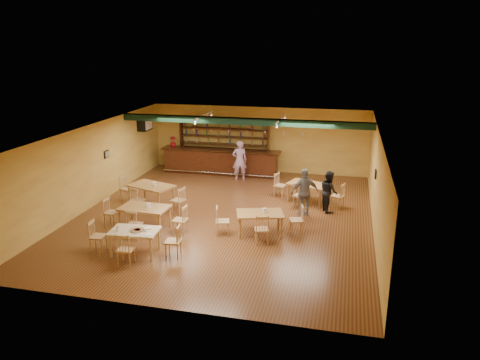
% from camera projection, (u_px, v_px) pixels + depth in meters
% --- Properties ---
extents(floor, '(12.00, 12.00, 0.00)m').
position_uv_depth(floor, '(225.00, 215.00, 16.17)').
color(floor, '#552D18').
rests_on(floor, ground).
extents(ceiling_beam, '(10.00, 0.30, 0.25)m').
position_uv_depth(ceiling_beam, '(243.00, 121.00, 17.95)').
color(ceiling_beam, black).
rests_on(ceiling_beam, ceiling).
extents(track_rail_left, '(0.05, 2.50, 0.05)m').
position_uv_depth(track_rail_left, '(204.00, 115.00, 18.89)').
color(track_rail_left, white).
rests_on(track_rail_left, ceiling).
extents(track_rail_right, '(0.05, 2.50, 0.05)m').
position_uv_depth(track_rail_right, '(281.00, 118.00, 18.18)').
color(track_rail_right, white).
rests_on(track_rail_right, ceiling).
extents(ac_unit, '(0.34, 0.70, 0.48)m').
position_uv_depth(ac_unit, '(145.00, 124.00, 20.46)').
color(ac_unit, white).
rests_on(ac_unit, wall_left).
extents(picture_left, '(0.04, 0.34, 0.28)m').
position_uv_depth(picture_left, '(107.00, 154.00, 17.71)').
color(picture_left, black).
rests_on(picture_left, wall_left).
extents(picture_right, '(0.04, 0.34, 0.28)m').
position_uv_depth(picture_right, '(376.00, 174.00, 15.05)').
color(picture_right, black).
rests_on(picture_right, wall_right).
extents(bar_counter, '(5.49, 0.85, 1.13)m').
position_uv_depth(bar_counter, '(221.00, 161.00, 21.16)').
color(bar_counter, black).
rests_on(bar_counter, ground).
extents(back_bar_hutch, '(4.24, 0.40, 2.28)m').
position_uv_depth(back_bar_hutch, '(224.00, 146.00, 21.58)').
color(back_bar_hutch, black).
rests_on(back_bar_hutch, ground).
extents(poinsettia, '(0.35, 0.35, 0.49)m').
position_uv_depth(poinsettia, '(173.00, 142.00, 21.43)').
color(poinsettia, '#B3101D').
rests_on(poinsettia, bar_counter).
extents(dining_table_a, '(1.83, 1.43, 0.81)m').
position_uv_depth(dining_table_a, '(152.00, 196.00, 16.99)').
color(dining_table_a, '#A7733B').
rests_on(dining_table_a, ground).
extents(dining_table_b, '(1.68, 1.33, 0.73)m').
position_uv_depth(dining_table_b, '(308.00, 193.00, 17.42)').
color(dining_table_b, '#A7733B').
rests_on(dining_table_b, ground).
extents(dining_table_c, '(1.59, 1.00, 0.77)m').
position_uv_depth(dining_table_c, '(145.00, 218.00, 14.87)').
color(dining_table_c, '#A7733B').
rests_on(dining_table_c, ground).
extents(dining_table_d, '(1.62, 1.23, 0.72)m').
position_uv_depth(dining_table_d, '(260.00, 223.00, 14.51)').
color(dining_table_d, '#A7733B').
rests_on(dining_table_d, ground).
extents(near_table, '(1.41, 0.97, 0.72)m').
position_uv_depth(near_table, '(135.00, 242.00, 13.17)').
color(near_table, tan).
rests_on(near_table, ground).
extents(pizza_tray, '(0.44, 0.44, 0.01)m').
position_uv_depth(pizza_tray, '(137.00, 230.00, 13.04)').
color(pizza_tray, silver).
rests_on(pizza_tray, near_table).
extents(parmesan_shaker, '(0.08, 0.08, 0.11)m').
position_uv_depth(parmesan_shaker, '(118.00, 229.00, 13.01)').
color(parmesan_shaker, '#EAE5C6').
rests_on(parmesan_shaker, near_table).
extents(napkin_stack, '(0.25, 0.24, 0.03)m').
position_uv_depth(napkin_stack, '(148.00, 228.00, 13.17)').
color(napkin_stack, white).
rests_on(napkin_stack, near_table).
extents(pizza_server, '(0.31, 0.26, 0.00)m').
position_uv_depth(pizza_server, '(143.00, 230.00, 13.06)').
color(pizza_server, silver).
rests_on(pizza_server, pizza_tray).
extents(side_plate, '(0.24, 0.24, 0.01)m').
position_uv_depth(side_plate, '(149.00, 234.00, 12.77)').
color(side_plate, white).
rests_on(side_plate, near_table).
extents(patron_bar, '(0.74, 0.60, 1.77)m').
position_uv_depth(patron_bar, '(240.00, 160.00, 20.06)').
color(patron_bar, '#A455B9').
rests_on(patron_bar, ground).
extents(patron_right_a, '(0.81, 0.89, 1.49)m').
position_uv_depth(patron_right_a, '(329.00, 191.00, 16.39)').
color(patron_right_a, black).
rests_on(patron_right_a, ground).
extents(patron_right_b, '(1.07, 0.74, 1.68)m').
position_uv_depth(patron_right_b, '(305.00, 192.00, 15.97)').
color(patron_right_b, gray).
rests_on(patron_right_b, ground).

